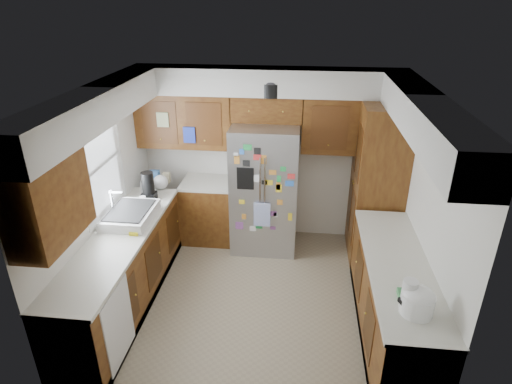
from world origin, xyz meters
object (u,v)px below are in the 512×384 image
rice_cooker (418,301)px  paper_towel (409,295)px  fridge (265,188)px  pantry (377,183)px

rice_cooker → paper_towel: paper_towel is taller
rice_cooker → fridge: bearing=121.9°
fridge → rice_cooker: fridge is taller
rice_cooker → paper_towel: (-0.07, 0.05, 0.02)m
paper_towel → pantry: bearing=88.3°
fridge → rice_cooker: size_ratio=6.26×
rice_cooker → pantry: bearing=90.0°
fridge → paper_towel: fridge is taller
fridge → rice_cooker: 2.84m
fridge → paper_towel: bearing=-58.8°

